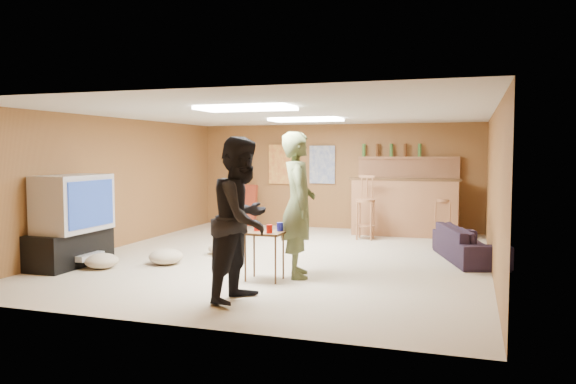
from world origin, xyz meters
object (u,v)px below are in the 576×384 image
(tv_body, at_px, (73,203))
(person_olive, at_px, (298,205))
(sofa, at_px, (469,244))
(bar_counter, at_px, (405,207))
(person_black, at_px, (242,219))
(tray_table, at_px, (264,256))

(tv_body, relative_size, person_olive, 0.58)
(person_olive, distance_m, sofa, 2.88)
(bar_counter, bearing_deg, person_olive, -102.63)
(tv_body, bearing_deg, person_black, -17.75)
(sofa, bearing_deg, tv_body, 95.01)
(tv_body, bearing_deg, person_olive, 6.12)
(person_olive, distance_m, tray_table, 0.80)
(sofa, distance_m, tray_table, 3.28)
(tv_body, xyz_separation_m, tray_table, (2.89, -0.00, -0.59))
(tv_body, distance_m, person_olive, 3.25)
(person_black, bearing_deg, tray_table, 14.20)
(person_olive, distance_m, person_black, 1.33)
(bar_counter, xyz_separation_m, sofa, (1.20, -2.28, -0.30))
(bar_counter, xyz_separation_m, tray_table, (-1.26, -4.45, -0.24))
(tv_body, xyz_separation_m, person_black, (2.99, -0.96, -0.00))
(bar_counter, xyz_separation_m, person_olive, (-0.92, -4.10, 0.39))
(bar_counter, bearing_deg, person_black, -102.06)
(tv_body, distance_m, person_black, 3.14)
(person_black, xyz_separation_m, sofa, (2.36, 3.13, -0.64))
(sofa, height_order, tray_table, tray_table)
(tv_body, distance_m, tray_table, 2.95)
(person_olive, relative_size, person_black, 1.05)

